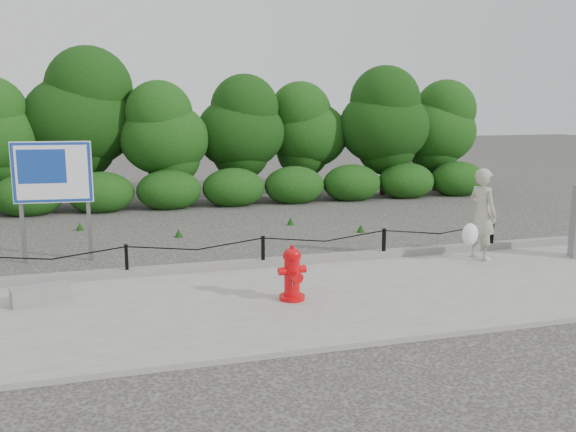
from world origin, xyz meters
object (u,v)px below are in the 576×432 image
at_px(concrete_block, 41,295).
at_px(pedestrian, 481,215).
at_px(fire_hydrant, 292,274).
at_px(advertising_sign, 52,178).

bearing_deg(concrete_block, pedestrian, 3.49).
height_order(fire_hydrant, advertising_sign, advertising_sign).
height_order(fire_hydrant, pedestrian, pedestrian).
xyz_separation_m(pedestrian, advertising_sign, (-8.09, 2.45, 0.74)).
xyz_separation_m(fire_hydrant, advertising_sign, (-3.76, 3.87, 1.21)).
relative_size(fire_hydrant, advertising_sign, 0.36).
xyz_separation_m(pedestrian, concrete_block, (-8.13, -0.50, -0.75)).
xyz_separation_m(concrete_block, advertising_sign, (0.04, 2.94, 1.49)).
relative_size(pedestrian, concrete_block, 2.13).
bearing_deg(pedestrian, fire_hydrant, 94.63).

